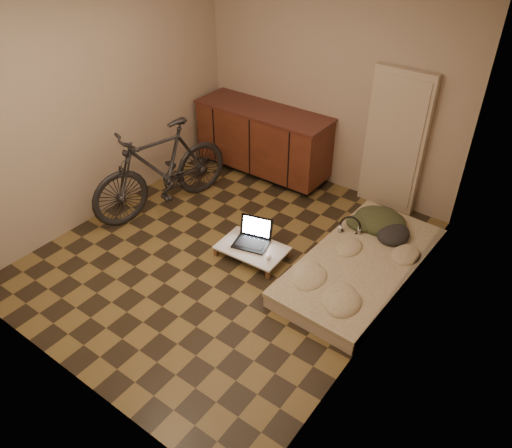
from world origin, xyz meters
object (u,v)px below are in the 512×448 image
Objects in this scene: laptop at (253,238)px; futon at (361,266)px; bicycle at (161,165)px; lap_desk at (252,248)px.

futon is at bearing 3.43° from laptop.
bicycle is 0.88× the size of futon.
lap_desk is 1.71× the size of laptop.
futon is at bearing 20.05° from lap_desk.
futon reaches higher than lap_desk.
lap_desk is at bearing 8.56° from bicycle.
futon is (2.50, 0.31, -0.51)m from bicycle.
bicycle is 1.53m from lap_desk.
laptop is (-0.05, 0.08, 0.07)m from lap_desk.
bicycle is at bearing -170.52° from futon.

